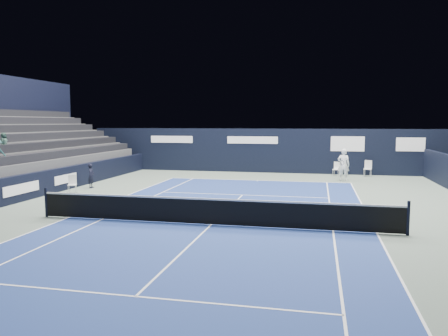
% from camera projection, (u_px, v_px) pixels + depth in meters
% --- Properties ---
extents(ground, '(48.00, 48.00, 0.00)m').
position_uv_depth(ground, '(223.00, 213.00, 17.07)').
color(ground, '#57685D').
rests_on(ground, ground).
extents(court_surface, '(10.97, 23.77, 0.01)m').
position_uv_depth(court_surface, '(211.00, 225.00, 15.13)').
color(court_surface, navy).
rests_on(court_surface, ground).
extents(folding_chair_back_a, '(0.51, 0.53, 0.93)m').
position_uv_depth(folding_chair_back_a, '(337.00, 166.00, 29.02)').
color(folding_chair_back_a, white).
rests_on(folding_chair_back_a, ground).
extents(folding_chair_back_b, '(0.57, 0.56, 1.06)m').
position_uv_depth(folding_chair_back_b, '(368.00, 167.00, 28.69)').
color(folding_chair_back_b, silver).
rests_on(folding_chair_back_b, ground).
extents(line_judge_chair, '(0.52, 0.52, 0.91)m').
position_uv_depth(line_judge_chair, '(72.00, 183.00, 21.94)').
color(line_judge_chair, white).
rests_on(line_judge_chair, ground).
extents(line_judge, '(0.38, 0.52, 1.32)m').
position_uv_depth(line_judge, '(91.00, 176.00, 23.65)').
color(line_judge, black).
rests_on(line_judge, ground).
extents(court_markings, '(11.03, 23.83, 0.00)m').
position_uv_depth(court_markings, '(211.00, 225.00, 15.13)').
color(court_markings, white).
rests_on(court_markings, court_surface).
extents(tennis_net, '(12.90, 0.10, 1.10)m').
position_uv_depth(tennis_net, '(211.00, 211.00, 15.08)').
color(tennis_net, black).
rests_on(tennis_net, ground).
extents(back_sponsor_wall, '(26.00, 0.63, 3.10)m').
position_uv_depth(back_sponsor_wall, '(267.00, 151.00, 31.00)').
color(back_sponsor_wall, black).
rests_on(back_sponsor_wall, ground).
extents(side_barrier_left, '(0.33, 22.00, 1.20)m').
position_uv_depth(side_barrier_left, '(63.00, 179.00, 22.88)').
color(side_barrier_left, black).
rests_on(side_barrier_left, ground).
extents(spectator_stand, '(6.00, 18.00, 6.40)m').
position_uv_depth(spectator_stand, '(12.00, 151.00, 24.51)').
color(spectator_stand, '#444446').
rests_on(spectator_stand, ground).
extents(tennis_player, '(0.80, 0.92, 1.97)m').
position_uv_depth(tennis_player, '(344.00, 165.00, 26.44)').
color(tennis_player, white).
rests_on(tennis_player, ground).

